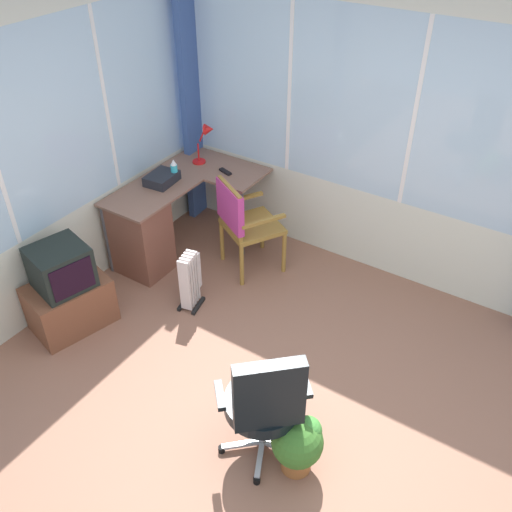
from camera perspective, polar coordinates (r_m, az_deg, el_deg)
The scene contains 14 objects.
ground at distance 4.09m, azimuth 0.88°, elevation -18.24°, with size 5.41×5.57×0.06m, color #8E5F4A.
north_window_panel at distance 4.56m, azimuth -24.55°, elevation 6.28°, with size 4.41×0.07×2.51m.
east_window_panel at distance 4.88m, azimuth 15.38°, elevation 10.29°, with size 0.07×4.57×2.51m.
curtain_corner at distance 5.75m, azimuth -6.55°, elevation 14.86°, with size 0.28×0.07×2.41m, color #3B5794.
desk at distance 5.31m, azimuth -11.00°, elevation 2.76°, with size 1.43×0.98×0.75m.
desk_lamp at distance 5.58m, azimuth -5.07°, elevation 12.01°, with size 0.23×0.20×0.39m.
tv_remote at distance 5.45m, azimuth -3.15°, elevation 8.58°, with size 0.04×0.15×0.02m, color black.
spray_bottle at distance 5.32m, azimuth -8.34°, elevation 8.64°, with size 0.06×0.06×0.22m.
paper_tray at distance 5.32m, azimuth -9.58°, elevation 7.80°, with size 0.30×0.23×0.09m, color #202228.
wooden_armchair at distance 5.06m, azimuth -1.66°, elevation 4.00°, with size 0.66×0.66×0.93m.
office_chair at distance 3.54m, azimuth 0.97°, elevation -14.62°, with size 0.61×0.60×1.00m.
tv_on_stand at distance 4.84m, azimuth -18.70°, elevation -3.52°, with size 0.73×0.59×0.78m.
space_heater at distance 4.86m, azimuth -6.68°, elevation -2.36°, with size 0.28×0.22×0.54m.
potted_plant at distance 3.75m, azimuth 4.36°, elevation -18.43°, with size 0.34×0.34×0.43m.
Camera 1 is at (-2.01, -1.23, 3.31)m, focal length 39.24 mm.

